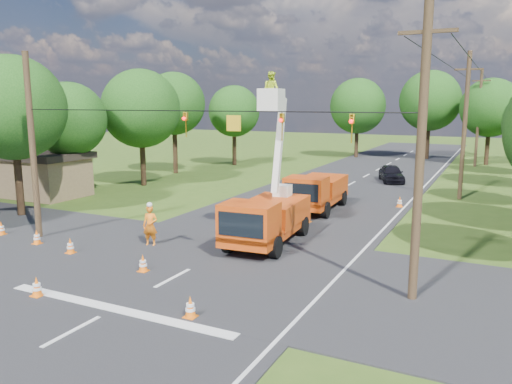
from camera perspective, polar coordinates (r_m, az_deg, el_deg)
The scene contains 32 objects.
ground at distance 37.07m, azimuth 8.78°, elevation -0.21°, with size 140.00×140.00×0.00m, color #365319.
road_main at distance 37.07m, azimuth 8.78°, elevation -0.21°, with size 12.00×100.00×0.06m, color black.
road_cross at distance 21.09m, azimuth -6.29°, elevation -8.19°, with size 56.00×10.00×0.07m, color black.
stop_bar at distance 17.22m, azimuth -15.84°, elevation -12.85°, with size 9.00×0.45×0.02m, color silver.
edge_line at distance 35.84m, azimuth 17.35°, elevation -0.92°, with size 0.12×90.00×0.02m, color silver.
bucket_truck at distance 23.33m, azimuth 1.25°, elevation -2.05°, with size 2.91×6.54×8.02m.
second_truck at distance 30.96m, azimuth 6.91°, elevation 0.10°, with size 2.75×6.45×2.38m.
ground_worker at distance 23.82m, azimuth -12.00°, elevation -3.78°, with size 0.71×0.46×1.94m, color #F44E14.
distant_car at distance 43.58m, azimuth 15.22°, elevation 2.07°, with size 1.71×4.26×1.45m, color black.
traffic_cone_0 at distance 19.08m, azimuth -23.77°, elevation -9.89°, with size 0.38×0.38×0.71m.
traffic_cone_1 at distance 16.03m, azimuth -7.52°, elevation -12.92°, with size 0.38×0.38×0.71m.
traffic_cone_2 at distance 24.69m, azimuth -0.00°, elevation -4.51°, with size 0.38×0.38×0.71m.
traffic_cone_3 at distance 27.99m, azimuth 5.91°, elevation -2.79°, with size 0.38×0.38×0.71m.
traffic_cone_4 at distance 23.71m, azimuth -20.46°, elevation -5.80°, with size 0.38×0.38×0.71m.
traffic_cone_5 at distance 25.82m, azimuth -23.77°, elevation -4.74°, with size 0.38×0.38×0.71m.
traffic_cone_6 at distance 28.37m, azimuth -27.10°, elevation -3.71°, with size 0.38×0.38×0.71m.
traffic_cone_7 at distance 33.19m, azimuth 16.10°, elevation -1.09°, with size 0.38×0.38×0.71m.
traffic_cone_8 at distance 20.41m, azimuth -12.79°, elevation -7.96°, with size 0.38×0.38×0.71m.
pole_right_near at distance 17.06m, azimuth 18.30°, elevation 4.56°, with size 1.80×0.30×10.00m.
pole_right_mid at distance 36.93m, azimuth 22.74°, elevation 7.06°, with size 1.80×0.30×10.00m.
pole_right_far at distance 56.90m, azimuth 24.08°, elevation 7.80°, with size 1.80×0.30×10.00m.
pole_left at distance 26.48m, azimuth -24.18°, elevation 4.70°, with size 0.30×0.30×9.00m.
signal_span at distance 18.91m, azimuth -0.90°, elevation 7.92°, with size 18.00×0.29×1.07m.
shed at distance 38.38m, azimuth -22.86°, elevation 1.90°, with size 5.50×4.50×3.15m.
tree_left_b at distance 32.17m, azimuth -26.05°, elevation 8.61°, with size 6.00×6.00×9.32m.
tree_left_c at distance 37.63m, azimuth -20.60°, elevation 7.75°, with size 5.20×5.20×8.06m.
tree_left_d at distance 41.00m, azimuth -13.03°, elevation 9.25°, with size 6.20×6.20×9.24m.
tree_left_e at distance 47.66m, azimuth -9.37°, elevation 9.91°, with size 5.80×5.80×9.41m.
tree_left_f at distance 53.39m, azimuth -2.52°, elevation 9.19°, with size 5.40×5.40×8.40m.
tree_far_a at distance 61.89m, azimuth 11.55°, elevation 9.60°, with size 6.60×6.60×9.50m.
tree_far_b at distance 62.32m, azimuth 19.28°, elevation 9.82°, with size 7.00×7.00×10.32m.
tree_far_c at distance 58.85m, azimuth 25.22°, elevation 8.70°, with size 6.20×6.20×9.18m.
Camera 1 is at (10.83, -14.83, 6.64)m, focal length 35.00 mm.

